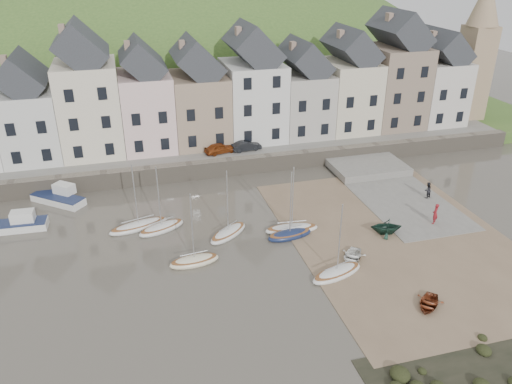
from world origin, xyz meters
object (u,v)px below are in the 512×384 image
object	(u,v)px
rowboat_white	(352,257)
rowboat_red	(428,304)
person_red	(435,214)
car_right	(246,146)
rowboat_green	(386,226)
sailboat_0	(139,226)
car_left	(220,148)
person_dark	(428,190)

from	to	relation	value
rowboat_white	rowboat_red	bearing A→B (deg)	-30.21
person_red	car_right	world-z (taller)	car_right
rowboat_white	person_red	bearing A→B (deg)	58.28
rowboat_green	rowboat_white	bearing A→B (deg)	-43.87
rowboat_green	car_right	size ratio (longest dim) A/B	0.79
sailboat_0	person_red	bearing A→B (deg)	-13.74
rowboat_red	car_left	bearing A→B (deg)	151.74
rowboat_white	person_dark	size ratio (longest dim) A/B	1.68
rowboat_red	person_dark	world-z (taller)	person_dark
rowboat_white	sailboat_0	bearing A→B (deg)	-172.46
rowboat_green	car_left	size ratio (longest dim) A/B	0.77
sailboat_0	rowboat_red	bearing A→B (deg)	-41.40
car_left	rowboat_red	bearing A→B (deg)	-176.46
person_red	car_left	bearing A→B (deg)	-90.12
sailboat_0	rowboat_white	size ratio (longest dim) A/B	2.28
person_dark	car_left	distance (m)	22.51
rowboat_green	person_dark	world-z (taller)	person_dark
rowboat_green	person_red	xyz separation A→B (m)	(5.02, 0.40, 0.30)
sailboat_0	person_dark	xyz separation A→B (m)	(27.83, -1.60, 0.68)
person_dark	car_right	size ratio (longest dim) A/B	0.48
sailboat_0	car_left	xyz separation A→B (m)	(9.86, 11.90, 1.94)
rowboat_white	rowboat_red	size ratio (longest dim) A/B	1.08
rowboat_white	person_dark	xyz separation A→B (m)	(11.82, 8.08, 0.60)
rowboat_red	car_right	bearing A→B (deg)	145.94
car_right	car_left	bearing A→B (deg)	82.51
person_dark	car_left	bearing A→B (deg)	-55.15
person_red	rowboat_red	bearing A→B (deg)	14.19
rowboat_red	person_red	distance (m)	12.35
person_red	car_left	size ratio (longest dim) A/B	0.55
sailboat_0	person_red	distance (m)	26.39
person_dark	car_left	xyz separation A→B (m)	(-17.97, 13.49, 1.25)
sailboat_0	car_right	xyz separation A→B (m)	(12.91, 11.90, 1.90)
car_right	rowboat_white	bearing A→B (deg)	-179.33
rowboat_green	person_red	size ratio (longest dim) A/B	1.41
rowboat_white	person_red	xyz separation A→B (m)	(9.61, 3.42, 0.73)
rowboat_white	person_dark	world-z (taller)	person_dark
sailboat_0	rowboat_green	size ratio (longest dim) A/B	2.35
car_left	car_right	size ratio (longest dim) A/B	1.03
person_dark	car_right	xyz separation A→B (m)	(-14.92, 13.49, 1.22)
rowboat_red	car_right	size ratio (longest dim) A/B	0.75
rowboat_white	rowboat_green	world-z (taller)	rowboat_green
rowboat_red	person_red	size ratio (longest dim) A/B	1.34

